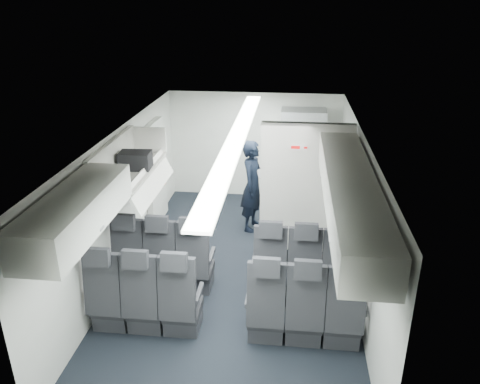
% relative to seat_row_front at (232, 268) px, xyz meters
% --- Properties ---
extents(cabin_shell, '(3.41, 6.01, 2.16)m').
position_rel_seat_row_front_xyz_m(cabin_shell, '(0.00, 0.53, 0.72)').
color(cabin_shell, black).
rests_on(cabin_shell, ground).
extents(seat_row_front, '(3.33, 0.56, 1.24)m').
position_rel_seat_row_front_xyz_m(seat_row_front, '(0.00, 0.00, 0.00)').
color(seat_row_front, '#232427').
rests_on(seat_row_front, cabin_shell).
extents(seat_row_mid, '(3.33, 0.56, 1.24)m').
position_rel_seat_row_front_xyz_m(seat_row_mid, '(0.00, -0.90, 0.00)').
color(seat_row_mid, '#232427').
rests_on(seat_row_mid, cabin_shell).
extents(overhead_bin_left_rear, '(0.53, 1.80, 0.40)m').
position_rel_seat_row_front_xyz_m(overhead_bin_left_rear, '(-1.40, -1.47, 1.46)').
color(overhead_bin_left_rear, silver).
rests_on(overhead_bin_left_rear, cabin_shell).
extents(overhead_bin_left_front_open, '(0.64, 1.70, 0.72)m').
position_rel_seat_row_front_xyz_m(overhead_bin_left_front_open, '(-1.44, 0.28, 1.33)').
color(overhead_bin_left_front_open, '#9E9E93').
rests_on(overhead_bin_left_front_open, cabin_shell).
extents(overhead_bin_right_rear, '(0.53, 1.80, 0.40)m').
position_rel_seat_row_front_xyz_m(overhead_bin_right_rear, '(1.40, -1.47, 1.46)').
color(overhead_bin_right_rear, silver).
rests_on(overhead_bin_right_rear, cabin_shell).
extents(overhead_bin_right_front, '(0.53, 1.70, 0.40)m').
position_rel_seat_row_front_xyz_m(overhead_bin_right_front, '(1.40, 0.28, 1.46)').
color(overhead_bin_right_front, silver).
rests_on(overhead_bin_right_front, cabin_shell).
extents(bulkhead_partition, '(1.40, 0.15, 2.13)m').
position_rel_seat_row_front_xyz_m(bulkhead_partition, '(0.98, 1.33, 0.67)').
color(bulkhead_partition, silver).
rests_on(bulkhead_partition, cabin_shell).
extents(galley_unit, '(0.85, 0.52, 1.90)m').
position_rel_seat_row_front_xyz_m(galley_unit, '(0.95, 3.25, 0.55)').
color(galley_unit, '#939399').
rests_on(galley_unit, cabin_shell).
extents(boarding_door, '(0.12, 1.27, 1.86)m').
position_rel_seat_row_front_xyz_m(boarding_door, '(-1.64, 2.09, 0.55)').
color(boarding_door, silver).
rests_on(boarding_door, cabin_shell).
extents(flight_attendant, '(0.53, 0.68, 1.63)m').
position_rel_seat_row_front_xyz_m(flight_attendant, '(0.10, 2.03, 0.41)').
color(flight_attendant, black).
rests_on(flight_attendant, ground).
extents(carry_on_bag, '(0.44, 0.32, 0.25)m').
position_rel_seat_row_front_xyz_m(carry_on_bag, '(-1.38, 0.36, 1.38)').
color(carry_on_bag, black).
rests_on(carry_on_bag, overhead_bin_left_front_open).
extents(papers, '(0.22, 0.04, 0.15)m').
position_rel_seat_row_front_xyz_m(papers, '(0.29, 1.98, 0.68)').
color(papers, white).
rests_on(papers, flight_attendant).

